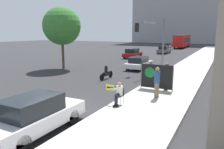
% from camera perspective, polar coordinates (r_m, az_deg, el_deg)
% --- Properties ---
extents(ground_plane, '(160.00, 160.00, 0.00)m').
position_cam_1_polar(ground_plane, '(11.12, -13.09, -10.34)').
color(ground_plane, '#303033').
extents(sidewalk_curb, '(3.88, 90.00, 0.17)m').
position_cam_1_polar(sidewalk_curb, '(23.36, 18.86, 0.72)').
color(sidewalk_curb, beige).
rests_on(sidewalk_curb, ground_plane).
extents(seated_protester, '(0.99, 0.77, 1.23)m').
position_cam_1_polar(seated_protester, '(11.64, 1.69, -4.74)').
color(seated_protester, '#474C56').
rests_on(seated_protester, sidewalk_curb).
extents(jogger_on_sidewalk, '(0.34, 0.34, 1.84)m').
position_cam_1_polar(jogger_on_sidewalk, '(13.06, 11.67, -1.97)').
color(jogger_on_sidewalk, '#756651').
rests_on(jogger_on_sidewalk, sidewalk_curb).
extents(pedestrian_behind, '(0.34, 0.34, 1.85)m').
position_cam_1_polar(pedestrian_behind, '(14.98, 14.05, -0.40)').
color(pedestrian_behind, '#334775').
rests_on(pedestrian_behind, sidewalk_curb).
extents(protest_banner, '(2.23, 0.06, 1.71)m').
position_cam_1_polar(protest_banner, '(14.91, 11.50, -0.53)').
color(protest_banner, slate).
rests_on(protest_banner, sidewalk_curb).
extents(traffic_light_pole, '(2.90, 2.66, 4.99)m').
position_cam_1_polar(traffic_light_pole, '(20.74, 10.44, 9.57)').
color(traffic_light_pole, slate).
rests_on(traffic_light_pole, sidewalk_curb).
extents(parked_car_curbside, '(1.74, 4.36, 1.53)m').
position_cam_1_polar(parked_car_curbside, '(9.34, -19.57, -9.93)').
color(parked_car_curbside, silver).
rests_on(parked_car_curbside, ground_plane).
extents(car_on_road_nearest, '(1.78, 4.53, 1.35)m').
position_cam_1_polar(car_on_road_nearest, '(24.38, 7.07, 3.06)').
color(car_on_road_nearest, silver).
rests_on(car_on_road_nearest, ground_plane).
extents(car_on_road_midblock, '(1.84, 4.11, 1.49)m').
position_cam_1_polar(car_on_road_midblock, '(34.81, 5.36, 5.52)').
color(car_on_road_midblock, maroon).
rests_on(car_on_road_midblock, ground_plane).
extents(car_on_road_distant, '(1.78, 4.37, 1.47)m').
position_cam_1_polar(car_on_road_distant, '(43.39, 13.41, 6.32)').
color(car_on_road_distant, '#565B60').
rests_on(car_on_road_distant, ground_plane).
extents(car_on_road_far_lane, '(1.86, 4.67, 1.54)m').
position_cam_1_polar(car_on_road_far_lane, '(52.93, 13.65, 7.11)').
color(car_on_road_far_lane, white).
rests_on(car_on_road_far_lane, ground_plane).
extents(city_bus_on_road, '(2.55, 11.29, 3.35)m').
position_cam_1_polar(city_bus_on_road, '(61.32, 17.82, 8.47)').
color(city_bus_on_road, red).
rests_on(city_bus_on_road, ground_plane).
extents(motorcycle_on_road, '(0.28, 2.14, 1.20)m').
position_cam_1_polar(motorcycle_on_road, '(18.86, -1.50, 0.36)').
color(motorcycle_on_road, black).
rests_on(motorcycle_on_road, ground_plane).
extents(street_tree_near_curb, '(4.09, 4.09, 6.72)m').
position_cam_1_polar(street_tree_near_curb, '(24.68, -12.99, 12.24)').
color(street_tree_near_curb, brown).
rests_on(street_tree_near_curb, ground_plane).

